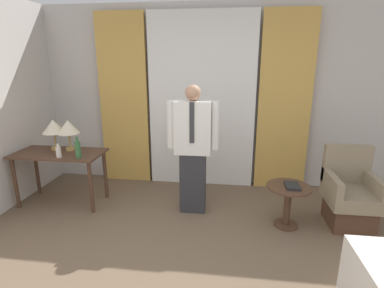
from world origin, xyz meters
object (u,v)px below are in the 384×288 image
object	(u,v)px
bottle_near_edge	(78,149)
armchair	(349,197)
bottle_by_lamp	(59,152)
person	(193,146)
desk	(60,160)
table_lamp_left	(53,127)
side_table	(288,199)
table_lamp_right	(68,128)
book	(292,186)

from	to	relation	value
bottle_near_edge	armchair	world-z (taller)	bottle_near_edge
bottle_by_lamp	person	bearing A→B (deg)	6.33
bottle_near_edge	desk	bearing A→B (deg)	154.19
bottle_near_edge	armchair	bearing A→B (deg)	1.74
desk	table_lamp_left	bearing A→B (deg)	131.63
desk	side_table	xyz separation A→B (m)	(2.93, -0.24, -0.27)
desk	side_table	size ratio (longest dim) A/B	2.29
table_lamp_left	table_lamp_right	bearing A→B (deg)	0.00
table_lamp_right	bottle_by_lamp	world-z (taller)	table_lamp_right
side_table	table_lamp_right	bearing A→B (deg)	172.87
person	armchair	bearing A→B (deg)	-2.31
person	side_table	bearing A→B (deg)	-11.34
bottle_by_lamp	book	distance (m)	2.85
bottle_near_edge	book	world-z (taller)	bottle_near_edge
desk	bottle_by_lamp	distance (m)	0.29
bottle_near_edge	side_table	distance (m)	2.60
person	book	distance (m)	1.25
table_lamp_left	book	xyz separation A→B (m)	(3.07, -0.37, -0.51)
table_lamp_left	side_table	xyz separation A→B (m)	(3.04, -0.35, -0.69)
table_lamp_left	armchair	world-z (taller)	table_lamp_left
person	desk	bearing A→B (deg)	179.79
table_lamp_right	side_table	bearing A→B (deg)	-7.13
table_lamp_left	bottle_near_edge	xyz separation A→B (m)	(0.48, -0.30, -0.20)
bottle_by_lamp	person	xyz separation A→B (m)	(1.67, 0.19, 0.08)
desk	table_lamp_right	world-z (taller)	table_lamp_right
desk	side_table	distance (m)	2.95
desk	table_lamp_left	distance (m)	0.45
table_lamp_left	book	distance (m)	3.13
table_lamp_right	armchair	bearing A→B (deg)	-3.22
table_lamp_left	table_lamp_right	world-z (taller)	same
table_lamp_right	armchair	world-z (taller)	table_lamp_right
table_lamp_right	armchair	size ratio (longest dim) A/B	0.45
bottle_by_lamp	table_lamp_right	bearing A→B (deg)	92.77
person	armchair	distance (m)	1.95
bottle_near_edge	side_table	size ratio (longest dim) A/B	0.53
person	table_lamp_left	bearing A→B (deg)	176.23
desk	table_lamp_right	xyz separation A→B (m)	(0.10, 0.12, 0.42)
table_lamp_left	bottle_by_lamp	world-z (taller)	table_lamp_left
book	desk	bearing A→B (deg)	175.07
person	book	size ratio (longest dim) A/B	6.99
armchair	person	bearing A→B (deg)	177.69
armchair	bottle_by_lamp	bearing A→B (deg)	-178.22
desk	armchair	size ratio (longest dim) A/B	1.26
armchair	book	xyz separation A→B (m)	(-0.70, -0.17, 0.18)
bottle_near_edge	side_table	xyz separation A→B (m)	(2.56, -0.05, -0.49)
desk	person	size ratio (longest dim) A/B	0.71
bottle_near_edge	armchair	size ratio (longest dim) A/B	0.29
person	side_table	xyz separation A→B (m)	(1.14, -0.23, -0.53)
table_lamp_left	person	distance (m)	1.91
bottle_by_lamp	book	xyz separation A→B (m)	(2.84, -0.06, -0.27)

